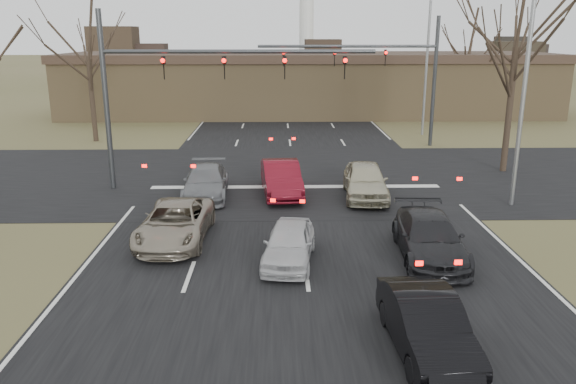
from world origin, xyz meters
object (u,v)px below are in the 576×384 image
mast_arm_far (390,66)px  car_white_sedan (289,243)px  car_charcoal_sedan (429,237)px  car_grey_ahead (206,182)px  building (309,84)px  streetlight_right_near (522,70)px  car_red_ahead (281,178)px  mast_arm_near (178,78)px  car_silver_suv (175,223)px  car_black_hatch (427,325)px  streetlight_right_far (425,54)px  car_silver_ahead (365,180)px

mast_arm_far → car_white_sedan: mast_arm_far is taller
car_charcoal_sedan → car_grey_ahead: size_ratio=1.03×
building → car_grey_ahead: 27.20m
streetlight_right_near → car_red_ahead: bearing=169.3°
mast_arm_near → car_red_ahead: bearing=-14.9°
building → car_white_sedan: building is taller
mast_arm_near → mast_arm_far: bearing=41.2°
mast_arm_near → car_white_sedan: bearing=-62.1°
building → car_red_ahead: 26.41m
mast_arm_near → car_silver_suv: size_ratio=2.53×
car_silver_suv → car_red_ahead: size_ratio=1.06×
building → car_red_ahead: size_ratio=9.35×
car_white_sedan → car_red_ahead: car_red_ahead is taller
car_charcoal_sedan → mast_arm_far: bearing=86.9°
mast_arm_far → car_white_sedan: bearing=-109.5°
car_black_hatch → car_grey_ahead: bearing=114.3°
car_charcoal_sedan → car_red_ahead: (-4.68, 7.43, 0.06)m
streetlight_right_far → car_charcoal_sedan: streetlight_right_far is taller
mast_arm_near → car_white_sedan: (4.73, -8.92, -4.44)m
streetlight_right_far → car_black_hatch: size_ratio=2.44×
building → car_grey_ahead: building is taller
mast_arm_far → car_black_hatch: bearing=-98.7°
car_silver_suv → car_charcoal_sedan: (8.40, -1.69, 0.02)m
mast_arm_far → car_silver_ahead: (-3.18, -11.73, -4.25)m
car_red_ahead → car_silver_ahead: 3.71m
car_white_sedan → car_charcoal_sedan: car_charcoal_sedan is taller
mast_arm_near → car_grey_ahead: size_ratio=2.64×
building → car_grey_ahead: size_ratio=9.23×
car_red_ahead → streetlight_right_near: bearing=-15.7°
mast_arm_far → car_grey_ahead: bearing=-131.6°
car_silver_suv → car_charcoal_sedan: car_charcoal_sedan is taller
building → car_charcoal_sedan: (2.00, -33.64, -1.98)m
car_silver_suv → car_white_sedan: 4.37m
building → car_charcoal_sedan: building is taller
car_silver_ahead → streetlight_right_near: bearing=-8.4°
building → streetlight_right_far: (7.32, -11.00, 2.92)m
car_grey_ahead → streetlight_right_near: bearing=-9.4°
streetlight_right_far → car_charcoal_sedan: size_ratio=2.11×
building → car_silver_ahead: (1.00, -26.73, -1.89)m
building → mast_arm_far: mast_arm_far is taller
car_black_hatch → car_red_ahead: size_ratio=0.90×
car_white_sedan → car_black_hatch: 6.05m
mast_arm_near → car_silver_suv: mast_arm_near is taller
mast_arm_far → car_silver_suv: (-10.58, -16.95, -4.35)m
streetlight_right_far → car_charcoal_sedan: (-5.32, -22.64, -4.90)m
mast_arm_near → car_white_sedan: 11.03m
car_silver_suv → car_grey_ahead: same height
car_silver_suv → car_black_hatch: 9.98m
building → car_grey_ahead: bearing=-102.8°
mast_arm_near → car_charcoal_sedan: 13.38m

